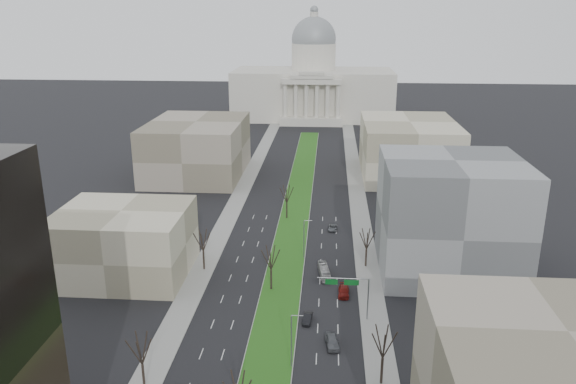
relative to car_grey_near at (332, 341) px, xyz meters
The scene contains 23 objects.
ground 59.50m from the car_grey_near, 99.64° to the left, with size 600.00×600.00×0.00m, color black.
median 58.50m from the car_grey_near, 99.81° to the left, with size 8.00×222.03×0.20m.
sidewalk_left 43.44m from the car_grey_near, 129.21° to the left, with size 5.00×330.00×0.15m, color gray.
sidewalk_right 34.50m from the car_grey_near, 77.38° to the left, with size 5.00×330.00×0.15m, color gray.
capitol 209.05m from the car_grey_near, 92.74° to the left, with size 80.00×46.00×55.00m.
building_beige_left 49.43m from the car_grey_near, 151.16° to the left, with size 26.00×22.00×14.00m, color tan.
building_grey_right 40.52m from the car_grey_near, 51.90° to the left, with size 28.00×26.00×24.00m, color slate.
building_far_left 108.72m from the car_grey_near, 114.50° to the left, with size 30.00×40.00×18.00m, color #7A725E.
building_far_right 106.95m from the car_grey_near, 76.42° to the left, with size 30.00×40.00×18.00m, color tan.
tree_left_mid 30.88m from the car_grey_near, 153.83° to the right, with size 5.40×5.40×9.72m.
tree_left_far 38.52m from the car_grey_near, 135.54° to the left, with size 5.28×5.28×9.50m.
tree_right_mid 13.39m from the car_grey_near, 52.24° to the right, with size 5.52×5.52×9.94m.
tree_right_far 32.00m from the car_grey_near, 76.72° to the left, with size 5.04×5.04×9.07m.
tree_median_b 23.00m from the car_grey_near, 122.67° to the left, with size 5.40×5.40×9.72m.
tree_median_c 60.18m from the car_grey_near, 101.53° to the left, with size 5.40×5.40×9.72m.
streetlamp_median_b 9.71m from the car_grey_near, 134.34° to the right, with size 1.90×0.20×9.16m.
streetlamp_median_c 34.45m from the car_grey_near, 100.44° to the left, with size 1.90×0.20×9.16m.
mast_arm_signs 10.74m from the car_grey_near, 67.89° to the left, with size 9.12×0.24×8.09m.
car_grey_near is the anchor object (origin of this frame).
car_black 8.42m from the car_grey_near, 121.00° to the left, with size 1.42×4.08×1.34m, color black.
car_red 17.78m from the car_grey_near, 82.71° to the left, with size 2.07×5.09×1.48m, color maroon.
car_grey_far 51.39m from the car_grey_near, 89.85° to the left, with size 2.05×4.44×1.23m, color #55585D.
box_van 25.48m from the car_grey_near, 93.67° to the left, with size 1.76×7.53×2.10m, color #B8B8B8.
Camera 1 is at (8.71, -18.93, 52.48)m, focal length 35.00 mm.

